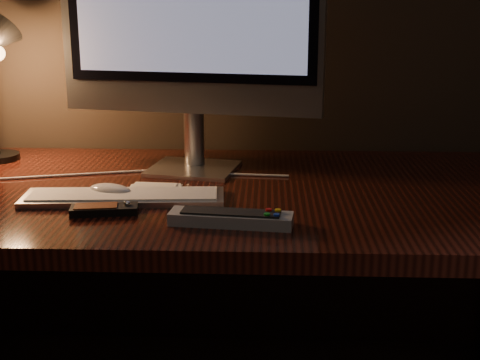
{
  "coord_description": "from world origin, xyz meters",
  "views": [
    {
      "loc": [
        0.11,
        0.46,
        1.15
      ],
      "look_at": [
        0.05,
        1.73,
        0.8
      ],
      "focal_mm": 50.0,
      "sensor_mm": 36.0,
      "label": 1
    }
  ],
  "objects_px": {
    "monitor": "(190,7)",
    "tv_remote": "(231,218)",
    "media_remote": "(104,209)",
    "desk": "(221,232)",
    "keyboard": "(124,197)",
    "mouse": "(110,192)"
  },
  "relations": [
    {
      "from": "desk",
      "to": "media_remote",
      "type": "relative_size",
      "value": 11.98
    },
    {
      "from": "monitor",
      "to": "keyboard",
      "type": "relative_size",
      "value": 1.57
    },
    {
      "from": "desk",
      "to": "tv_remote",
      "type": "relative_size",
      "value": 6.92
    },
    {
      "from": "keyboard",
      "to": "mouse",
      "type": "distance_m",
      "value": 0.04
    },
    {
      "from": "desk",
      "to": "keyboard",
      "type": "distance_m",
      "value": 0.29
    },
    {
      "from": "monitor",
      "to": "keyboard",
      "type": "height_order",
      "value": "monitor"
    },
    {
      "from": "desk",
      "to": "mouse",
      "type": "xyz_separation_m",
      "value": [
        -0.22,
        -0.14,
        0.14
      ]
    },
    {
      "from": "desk",
      "to": "keyboard",
      "type": "bearing_deg",
      "value": -137.92
    },
    {
      "from": "desk",
      "to": "monitor",
      "type": "distance_m",
      "value": 0.52
    },
    {
      "from": "monitor",
      "to": "media_remote",
      "type": "relative_size",
      "value": 4.82
    },
    {
      "from": "mouse",
      "to": "tv_remote",
      "type": "distance_m",
      "value": 0.31
    },
    {
      "from": "desk",
      "to": "media_remote",
      "type": "xyz_separation_m",
      "value": [
        -0.21,
        -0.26,
        0.14
      ]
    },
    {
      "from": "monitor",
      "to": "media_remote",
      "type": "height_order",
      "value": "monitor"
    },
    {
      "from": "keyboard",
      "to": "tv_remote",
      "type": "bearing_deg",
      "value": -35.97
    },
    {
      "from": "desk",
      "to": "tv_remote",
      "type": "distance_m",
      "value": 0.34
    },
    {
      "from": "monitor",
      "to": "media_remote",
      "type": "bearing_deg",
      "value": -101.81
    },
    {
      "from": "keyboard",
      "to": "mouse",
      "type": "xyz_separation_m",
      "value": [
        -0.03,
        0.03,
        0.0
      ]
    },
    {
      "from": "tv_remote",
      "to": "monitor",
      "type": "bearing_deg",
      "value": 112.85
    },
    {
      "from": "media_remote",
      "to": "tv_remote",
      "type": "height_order",
      "value": "tv_remote"
    },
    {
      "from": "keyboard",
      "to": "mouse",
      "type": "relative_size",
      "value": 4.22
    },
    {
      "from": "monitor",
      "to": "tv_remote",
      "type": "height_order",
      "value": "monitor"
    },
    {
      "from": "keyboard",
      "to": "tv_remote",
      "type": "relative_size",
      "value": 1.77
    }
  ]
}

